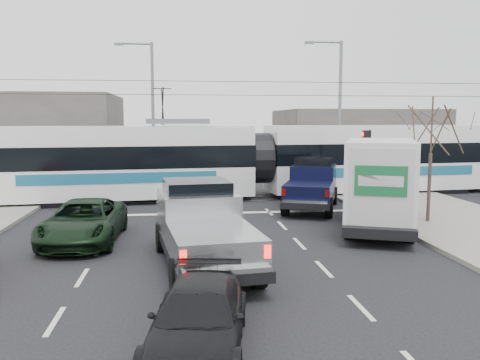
{
  "coord_description": "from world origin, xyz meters",
  "views": [
    {
      "loc": [
        -2.31,
        -16.68,
        4.24
      ],
      "look_at": [
        0.07,
        3.58,
        1.8
      ],
      "focal_mm": 38.0,
      "sensor_mm": 36.0,
      "label": 1
    }
  ],
  "objects": [
    {
      "name": "street_lamp_far",
      "position": [
        -4.19,
        16.0,
        5.11
      ],
      "size": [
        2.38,
        0.25,
        9.0
      ],
      "color": "slate",
      "rests_on": "ground"
    },
    {
      "name": "catenary",
      "position": [
        0.0,
        10.0,
        3.88
      ],
      "size": [
        60.0,
        0.2,
        7.0
      ],
      "color": "black",
      "rests_on": "ground"
    },
    {
      "name": "building_left",
      "position": [
        -14.0,
        22.0,
        3.0
      ],
      "size": [
        14.0,
        10.0,
        6.0
      ],
      "primitive_type": "cube",
      "color": "slate",
      "rests_on": "ground"
    },
    {
      "name": "building_right",
      "position": [
        12.0,
        24.0,
        2.5
      ],
      "size": [
        12.0,
        10.0,
        5.0
      ],
      "primitive_type": "cube",
      "color": "slate",
      "rests_on": "ground"
    },
    {
      "name": "street_lamp_near",
      "position": [
        7.31,
        14.0,
        5.11
      ],
      "size": [
        2.38,
        0.25,
        9.0
      ],
      "color": "slate",
      "rests_on": "ground"
    },
    {
      "name": "silver_pickup",
      "position": [
        -1.74,
        -2.0,
        1.18
      ],
      "size": [
        3.03,
        6.79,
        2.38
      ],
      "rotation": [
        0.0,
        0.0,
        0.12
      ],
      "color": "black",
      "rests_on": "ground"
    },
    {
      "name": "tram",
      "position": [
        1.9,
        10.55,
        2.06
      ],
      "size": [
        28.61,
        5.74,
        5.81
      ],
      "rotation": [
        0.0,
        0.0,
        0.1
      ],
      "color": "white",
      "rests_on": "ground"
    },
    {
      "name": "navy_pickup",
      "position": [
        3.9,
        6.72,
        1.17
      ],
      "size": [
        3.88,
        5.99,
        2.37
      ],
      "rotation": [
        0.0,
        0.0,
        -0.36
      ],
      "color": "black",
      "rests_on": "ground"
    },
    {
      "name": "green_car",
      "position": [
        -5.68,
        1.1,
        0.73
      ],
      "size": [
        2.57,
        5.3,
        1.45
      ],
      "primitive_type": "imported",
      "rotation": [
        0.0,
        0.0,
        -0.03
      ],
      "color": "black",
      "rests_on": "ground"
    },
    {
      "name": "box_truck",
      "position": [
        5.26,
        1.84,
        1.72
      ],
      "size": [
        4.78,
        7.34,
        3.48
      ],
      "rotation": [
        0.0,
        0.0,
        -0.38
      ],
      "color": "black",
      "rests_on": "ground"
    },
    {
      "name": "bare_tree",
      "position": [
        7.6,
        2.5,
        3.79
      ],
      "size": [
        2.4,
        2.4,
        5.0
      ],
      "color": "#47382B",
      "rests_on": "ground"
    },
    {
      "name": "rails",
      "position": [
        0.0,
        10.0,
        0.01
      ],
      "size": [
        60.0,
        1.6,
        0.03
      ],
      "primitive_type": "cube",
      "color": "#33302D",
      "rests_on": "ground"
    },
    {
      "name": "ground",
      "position": [
        0.0,
        0.0,
        0.0
      ],
      "size": [
        120.0,
        120.0,
        0.0
      ],
      "primitive_type": "plane",
      "color": "black",
      "rests_on": "ground"
    },
    {
      "name": "traffic_signal",
      "position": [
        6.47,
        6.5,
        2.74
      ],
      "size": [
        0.44,
        0.44,
        3.6
      ],
      "color": "black",
      "rests_on": "ground"
    },
    {
      "name": "dark_car",
      "position": [
        -2.03,
        -7.72,
        0.61
      ],
      "size": [
        2.33,
        4.4,
        1.22
      ],
      "primitive_type": "imported",
      "rotation": [
        0.0,
        0.0,
        -0.15
      ],
      "color": "black",
      "rests_on": "ground"
    }
  ]
}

